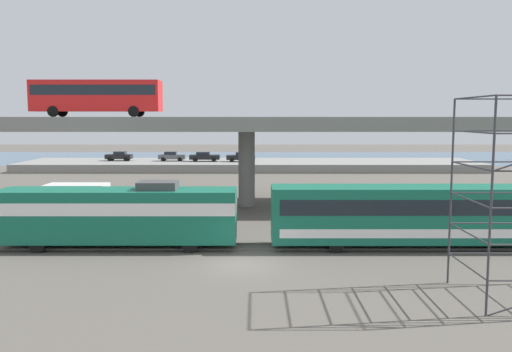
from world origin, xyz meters
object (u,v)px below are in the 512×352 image
train_locomotive (106,213)px  transit_bus_on_overpass (96,95)px  parked_car_3 (118,156)px  parked_car_0 (171,156)px  parked_car_1 (240,157)px  parked_car_2 (204,156)px  service_truck_west (88,202)px  train_coach_lead (449,213)px

train_locomotive → transit_bus_on_overpass: transit_bus_on_overpass is taller
parked_car_3 → parked_car_0: bearing=176.7°
parked_car_0 → parked_car_1: size_ratio=0.94×
parked_car_2 → parked_car_0: bearing=171.8°
service_truck_west → train_coach_lead: bearing=-17.4°
parked_car_0 → parked_car_2: (5.18, -0.74, 0.00)m
train_locomotive → parked_car_1: 50.34m
train_coach_lead → service_truck_west: train_coach_lead is taller
parked_car_1 → parked_car_2: bearing=-5.6°
transit_bus_on_overpass → parked_car_3: bearing=-79.0°
parked_car_0 → parked_car_3: same height
parked_car_3 → service_truck_west: bearing=101.2°
train_locomotive → service_truck_west: bearing=-65.6°
transit_bus_on_overpass → parked_car_2: size_ratio=2.59×
parked_car_1 → parked_car_3: bearing=-5.3°
parked_car_0 → parked_car_2: 5.23m
parked_car_2 → train_locomotive: bearing=-91.5°
train_locomotive → parked_car_0: size_ratio=3.79×
train_coach_lead → parked_car_3: bearing=-56.9°
train_locomotive → service_truck_west: (-3.55, 7.83, -0.56)m
parked_car_1 → parked_car_3: same height
parked_car_1 → transit_bus_on_overpass: bearing=68.1°
service_truck_west → transit_bus_on_overpass: bearing=101.8°
train_locomotive → parked_car_3: size_ratio=3.88×
service_truck_west → parked_car_1: bearing=75.9°
service_truck_west → train_locomotive: bearing=-65.6°
train_coach_lead → parked_car_2: train_coach_lead is taller
transit_bus_on_overpass → parked_car_1: 35.14m
parked_car_3 → train_locomotive: bearing=103.3°
train_coach_lead → service_truck_west: bearing=-17.4°
train_coach_lead → parked_car_3: 61.62m
service_truck_west → parked_car_2: (4.88, 42.58, 0.40)m
train_locomotive → parked_car_0: train_locomotive is taller
transit_bus_on_overpass → parked_car_0: bearing=-93.2°
transit_bus_on_overpass → service_truck_west: (2.14, -10.29, -8.58)m
train_locomotive → train_coach_lead: bearing=-180.0°
train_coach_lead → parked_car_0: bearing=-63.7°
transit_bus_on_overpass → parked_car_2: 34.03m
parked_car_0 → parked_car_1: 10.96m
train_coach_lead → parked_car_2: (-20.09, 50.40, -0.13)m
transit_bus_on_overpass → service_truck_west: bearing=101.8°
service_truck_west → parked_car_2: size_ratio=1.47×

